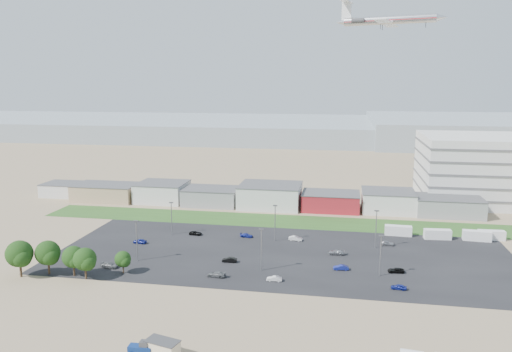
% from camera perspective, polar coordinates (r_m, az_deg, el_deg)
% --- Properties ---
extents(ground, '(700.00, 700.00, 0.00)m').
position_cam_1_polar(ground, '(116.25, -0.66, -12.05)').
color(ground, '#917D5C').
rests_on(ground, ground).
extents(parking_lot, '(120.00, 50.00, 0.01)m').
position_cam_1_polar(parking_lot, '(133.98, 3.08, -8.93)').
color(parking_lot, black).
rests_on(parking_lot, ground).
extents(grass_strip, '(160.00, 16.00, 0.02)m').
position_cam_1_polar(grass_strip, '(164.84, 2.73, -5.15)').
color(grass_strip, '#2A4F1D').
rests_on(grass_strip, ground).
extents(hills_backdrop, '(700.00, 200.00, 9.00)m').
position_cam_1_polar(hills_backdrop, '(422.74, 12.80, 4.91)').
color(hills_backdrop, gray).
rests_on(hills_backdrop, ground).
extents(building_row, '(170.00, 20.00, 8.00)m').
position_cam_1_polar(building_row, '(184.78, -1.74, -2.13)').
color(building_row, silver).
rests_on(building_row, ground).
extents(portable_shed, '(6.23, 4.32, 2.85)m').
position_cam_1_polar(portable_shed, '(88.90, -10.62, -18.80)').
color(portable_shed, beige).
rests_on(portable_shed, ground).
extents(telehandler, '(6.44, 2.30, 2.66)m').
position_cam_1_polar(telehandler, '(89.91, -13.07, -18.61)').
color(telehandler, navy).
rests_on(telehandler, ground).
extents(box_trailer_a, '(7.89, 2.78, 2.92)m').
position_cam_1_polar(box_trailer_a, '(155.18, 15.95, -6.01)').
color(box_trailer_a, silver).
rests_on(box_trailer_a, ground).
extents(box_trailer_b, '(7.73, 2.95, 2.84)m').
position_cam_1_polar(box_trailer_b, '(155.17, 20.03, -6.27)').
color(box_trailer_b, silver).
rests_on(box_trailer_b, ground).
extents(box_trailer_c, '(7.86, 2.95, 2.89)m').
position_cam_1_polar(box_trailer_c, '(157.88, 23.92, -6.26)').
color(box_trailer_c, silver).
rests_on(box_trailer_c, ground).
extents(box_trailer_d, '(7.40, 2.51, 2.75)m').
position_cam_1_polar(box_trailer_d, '(160.44, 25.31, -6.13)').
color(box_trailer_d, silver).
rests_on(box_trailer_d, ground).
extents(tree_far_left, '(6.63, 6.63, 9.95)m').
position_cam_1_polar(tree_far_left, '(129.79, -25.41, -8.32)').
color(tree_far_left, black).
rests_on(tree_far_left, ground).
extents(tree_left, '(6.21, 6.21, 9.31)m').
position_cam_1_polar(tree_left, '(128.97, -22.69, -8.37)').
color(tree_left, black).
rests_on(tree_left, ground).
extents(tree_mid, '(5.49, 5.49, 8.24)m').
position_cam_1_polar(tree_mid, '(125.87, -20.15, -8.92)').
color(tree_mid, black).
rests_on(tree_mid, ground).
extents(tree_right, '(5.65, 5.65, 8.48)m').
position_cam_1_polar(tree_right, '(123.02, -18.96, -9.23)').
color(tree_right, black).
rests_on(tree_right, ground).
extents(tree_near, '(4.13, 4.13, 6.19)m').
position_cam_1_polar(tree_near, '(124.43, -14.98, -9.34)').
color(tree_near, black).
rests_on(tree_near, ground).
extents(lightpole_front_l, '(1.25, 0.52, 10.59)m').
position_cam_1_polar(lightpole_front_l, '(131.20, -13.46, -7.21)').
color(lightpole_front_l, slate).
rests_on(lightpole_front_l, ground).
extents(lightpole_front_m, '(1.23, 0.51, 10.42)m').
position_cam_1_polar(lightpole_front_m, '(121.27, 0.63, -8.44)').
color(lightpole_front_m, slate).
rests_on(lightpole_front_m, ground).
extents(lightpole_front_r, '(1.16, 0.48, 9.85)m').
position_cam_1_polar(lightpole_front_r, '(121.61, 14.03, -8.85)').
color(lightpole_front_r, slate).
rests_on(lightpole_front_r, ground).
extents(lightpole_back_l, '(1.16, 0.48, 9.89)m').
position_cam_1_polar(lightpole_back_l, '(151.36, -9.62, -4.80)').
color(lightpole_back_l, slate).
rests_on(lightpole_back_l, ground).
extents(lightpole_back_m, '(1.25, 0.52, 10.59)m').
position_cam_1_polar(lightpole_back_m, '(143.08, 2.19, -5.41)').
color(lightpole_back_m, slate).
rests_on(lightpole_back_m, ground).
extents(lightpole_back_r, '(1.25, 0.52, 10.64)m').
position_cam_1_polar(lightpole_back_r, '(141.05, 13.55, -5.94)').
color(lightpole_back_r, slate).
rests_on(lightpole_back_r, ground).
extents(airliner, '(49.95, 39.91, 12.96)m').
position_cam_1_polar(airliner, '(214.23, 14.99, 16.85)').
color(airliner, silver).
extents(parked_car_0, '(4.10, 2.21, 1.09)m').
position_cam_1_polar(parked_car_0, '(126.10, 15.70, -10.34)').
color(parked_car_0, black).
rests_on(parked_car_0, ground).
extents(parked_car_1, '(3.84, 1.67, 1.23)m').
position_cam_1_polar(parked_car_1, '(124.86, 9.69, -10.27)').
color(parked_car_1, navy).
rests_on(parked_car_1, ground).
extents(parked_car_2, '(3.54, 1.79, 1.16)m').
position_cam_1_polar(parked_car_2, '(116.69, 15.99, -12.09)').
color(parked_car_2, navy).
rests_on(parked_car_2, ground).
extents(parked_car_3, '(4.57, 2.14, 1.29)m').
position_cam_1_polar(parked_car_3, '(119.36, -4.54, -11.13)').
color(parked_car_3, '#595B5E').
rests_on(parked_car_3, ground).
extents(parked_car_4, '(3.83, 1.42, 1.25)m').
position_cam_1_polar(parked_car_4, '(128.23, -3.04, -9.55)').
color(parked_car_4, black).
rests_on(parked_car_4, ground).
extents(parked_car_5, '(3.97, 1.90, 1.31)m').
position_cam_1_polar(parked_car_5, '(146.04, -13.14, -7.26)').
color(parked_car_5, navy).
rests_on(parked_car_5, ground).
extents(parked_car_6, '(3.99, 2.02, 1.11)m').
position_cam_1_polar(parked_car_6, '(147.76, -1.08, -6.80)').
color(parked_car_6, navy).
rests_on(parked_car_6, ground).
extents(parked_car_8, '(3.99, 1.93, 1.31)m').
position_cam_1_polar(parked_car_8, '(145.42, 14.77, -7.41)').
color(parked_car_8, '#A5A5AA').
rests_on(parked_car_8, ground).
extents(parked_car_9, '(4.07, 2.18, 1.09)m').
position_cam_1_polar(parked_car_9, '(150.95, -6.92, -6.50)').
color(parked_car_9, black).
rests_on(parked_car_9, ground).
extents(parked_car_10, '(4.68, 2.35, 1.30)m').
position_cam_1_polar(parked_car_10, '(129.63, -16.37, -9.74)').
color(parked_car_10, '#595B5E').
rests_on(parked_car_10, ground).
extents(parked_car_11, '(4.07, 1.79, 1.30)m').
position_cam_1_polar(parked_car_11, '(145.16, 4.54, -7.12)').
color(parked_car_11, silver).
rests_on(parked_car_11, ground).
extents(parked_car_12, '(4.41, 1.88, 1.27)m').
position_cam_1_polar(parked_car_12, '(135.04, 9.14, -8.61)').
color(parked_car_12, '#A5A5AA').
rests_on(parked_car_12, ground).
extents(parked_car_13, '(3.59, 1.39, 1.16)m').
position_cam_1_polar(parked_car_13, '(116.81, 2.10, -11.63)').
color(parked_car_13, silver).
rests_on(parked_car_13, ground).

